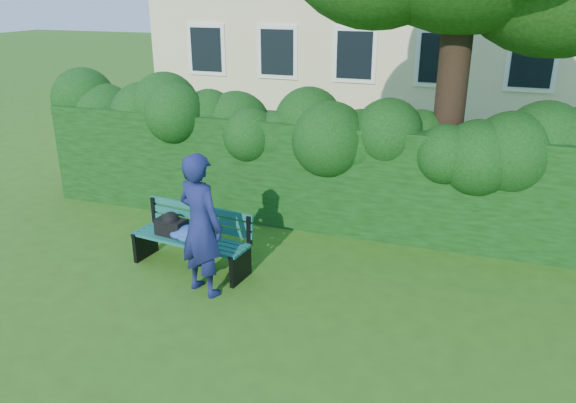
% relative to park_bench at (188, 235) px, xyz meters
% --- Properties ---
extents(ground, '(80.00, 80.00, 0.00)m').
position_rel_park_bench_xyz_m(ground, '(1.31, 0.03, -0.50)').
color(ground, '#2E5916').
rests_on(ground, ground).
extents(hedge, '(10.00, 1.00, 1.80)m').
position_rel_park_bench_xyz_m(hedge, '(1.31, 2.23, 0.40)').
color(hedge, black).
rests_on(hedge, ground).
extents(park_bench, '(1.83, 0.78, 0.89)m').
position_rel_park_bench_xyz_m(park_bench, '(0.00, 0.00, 0.00)').
color(park_bench, '#0F4C3E').
rests_on(park_bench, ground).
extents(man_reading, '(0.82, 0.68, 1.93)m').
position_rel_park_bench_xyz_m(man_reading, '(0.54, -0.58, 0.47)').
color(man_reading, '#171C50').
rests_on(man_reading, ground).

